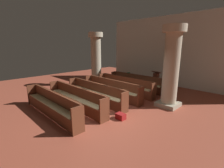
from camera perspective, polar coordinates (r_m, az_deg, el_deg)
ground_plane at (r=6.83m, az=-3.02°, el=-9.10°), size 19.20×19.20×0.00m
back_wall at (r=11.30m, az=20.88°, el=10.82°), size 10.00×0.16×4.50m
pew_row_0 at (r=9.87m, az=8.54°, el=0.85°), size 3.80×0.46×0.89m
pew_row_1 at (r=9.06m, az=4.48°, el=-0.21°), size 3.80×0.46×0.89m
pew_row_2 at (r=8.30m, az=-0.36°, el=-1.46°), size 3.80×0.47×0.89m
pew_row_3 at (r=7.62m, az=-6.12°, el=-2.94°), size 3.80×0.46×0.89m
pew_row_4 at (r=7.03m, az=-12.94°, el=-4.65°), size 3.80×0.46×0.89m
pew_row_5 at (r=6.57m, az=-20.90°, el=-6.55°), size 3.80×0.47×0.89m
pillar_aisle_side at (r=7.20m, az=20.36°, el=6.05°), size 0.95×0.95×3.45m
pillar_far_side at (r=10.85m, az=-5.70°, el=9.13°), size 0.95×0.95×3.45m
lectern at (r=10.47m, az=15.33°, el=1.11°), size 0.48×0.45×1.08m
hymn_book at (r=10.39m, az=5.90°, el=3.99°), size 0.13×0.20×0.04m
kneeler_box_red at (r=6.00m, az=3.10°, el=-11.41°), size 0.35×0.25×0.21m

